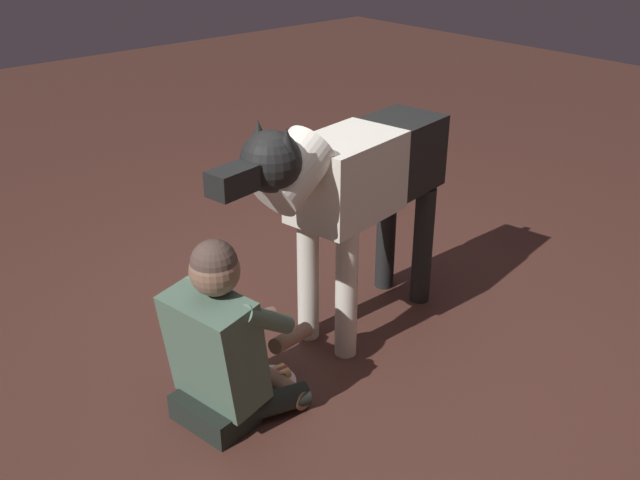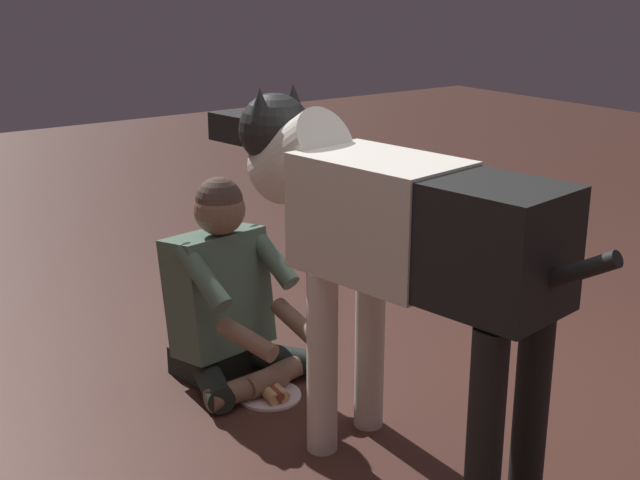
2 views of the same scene
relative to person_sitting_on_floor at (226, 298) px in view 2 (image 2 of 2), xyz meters
The scene contains 4 objects.
ground_plane 0.99m from the person_sitting_on_floor, 158.65° to the right, with size 14.41×14.41×0.00m, color #472820.
person_sitting_on_floor is the anchor object (origin of this frame).
large_dog 1.01m from the person_sitting_on_floor, behind, with size 1.67×0.48×1.26m.
hot_dog_on_plate 0.42m from the person_sitting_on_floor, behind, with size 0.26×0.26×0.06m.
Camera 2 is at (-2.05, 1.93, 1.65)m, focal length 47.93 mm.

